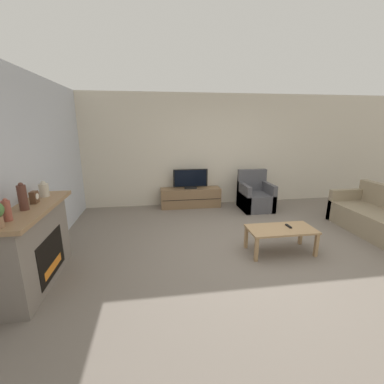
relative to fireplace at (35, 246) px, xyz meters
The scene contains 13 objects.
ground_plane 3.07m from the fireplace, ahead, with size 24.00×24.00×0.00m, color slate.
wall_back 4.41m from the fireplace, 46.40° to the left, with size 12.00×0.06×2.70m.
wall_left 0.98m from the fireplace, 114.05° to the left, with size 0.06×12.00×2.70m.
fireplace is the anchor object (origin of this frame).
mantel_vase_left 0.77m from the fireplace, 87.91° to the right, with size 0.08×0.08×0.24m.
mantel_vase_centre_left 0.67m from the fireplace, 81.71° to the right, with size 0.10×0.10×0.32m.
mantel_vase_right 0.76m from the fireplace, 87.91° to the left, with size 0.12×0.12×0.22m.
mantel_clock 0.60m from the fireplace, 83.48° to the left, with size 0.08×0.11×0.15m.
tv_stand 3.72m from the fireplace, 50.50° to the left, with size 1.45×0.41×0.47m.
tv 3.71m from the fireplace, 50.48° to the left, with size 0.84×0.18×0.47m.
armchair 4.59m from the fireplace, 32.56° to the left, with size 0.70×0.76×0.92m.
coffee_table 3.45m from the fireplace, ahead, with size 1.04×0.51×0.40m.
remote 3.60m from the fireplace, ahead, with size 0.05×0.15×0.02m.
Camera 1 is at (-1.48, -3.63, 1.97)m, focal length 24.00 mm.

